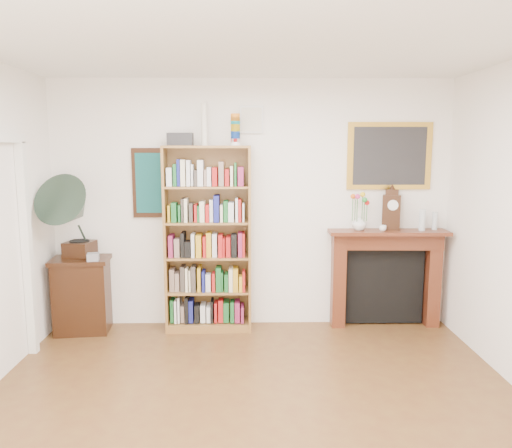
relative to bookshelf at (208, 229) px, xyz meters
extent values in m
cube|color=white|center=(0.49, -2.31, 1.64)|extent=(4.50, 5.00, 0.01)
cube|color=white|center=(0.49, 0.19, 0.24)|extent=(4.50, 0.01, 2.80)
cube|color=white|center=(-1.72, -0.64, -0.11)|extent=(0.08, 0.08, 2.10)
cube|color=black|center=(-0.56, 0.17, 0.49)|extent=(0.58, 0.03, 0.78)
cube|color=#115153|center=(-0.56, 0.15, 0.49)|extent=(0.50, 0.01, 0.67)
cube|color=white|center=(0.49, 0.17, 1.19)|extent=(0.26, 0.03, 0.30)
cube|color=silver|center=(0.49, 0.15, 1.19)|extent=(0.22, 0.01, 0.26)
cube|color=gold|center=(2.04, 0.17, 0.79)|extent=(0.95, 0.03, 0.75)
cube|color=#262628|center=(2.04, 0.15, 0.79)|extent=(0.82, 0.01, 0.65)
cube|color=brown|center=(-0.46, 0.00, -0.12)|extent=(0.04, 0.34, 2.07)
cube|color=brown|center=(0.46, 0.00, -0.12)|extent=(0.04, 0.34, 2.07)
cube|color=brown|center=(0.00, 0.00, 0.90)|extent=(0.96, 0.36, 0.03)
cube|color=brown|center=(0.00, 0.00, -1.11)|extent=(0.96, 0.36, 0.09)
cube|color=brown|center=(0.00, 0.16, -0.12)|extent=(0.95, 0.04, 2.07)
cube|color=brown|center=(0.00, 0.00, -0.71)|extent=(0.90, 0.33, 0.02)
cube|color=brown|center=(0.00, 0.00, -0.32)|extent=(0.90, 0.33, 0.02)
cube|color=brown|center=(0.00, 0.00, 0.07)|extent=(0.90, 0.33, 0.02)
cube|color=brown|center=(0.00, 0.00, 0.46)|extent=(0.90, 0.33, 0.02)
cube|color=black|center=(-1.41, -0.05, -0.74)|extent=(0.66, 0.51, 0.84)
cube|color=#451910|center=(1.48, 0.07, -0.61)|extent=(0.15, 0.20, 1.08)
cube|color=#451910|center=(2.56, 0.07, -0.61)|extent=(0.15, 0.20, 1.08)
cube|color=#451910|center=(2.02, 0.07, -0.16)|extent=(1.24, 0.23, 0.18)
cube|color=#451910|center=(2.02, 0.03, -0.05)|extent=(1.34, 0.35, 0.04)
cube|color=black|center=(2.02, 0.14, -0.70)|extent=(0.90, 0.09, 0.87)
cube|color=black|center=(-1.42, 0.01, -0.23)|extent=(0.33, 0.33, 0.17)
cylinder|color=black|center=(-1.42, 0.01, -0.14)|extent=(0.26, 0.26, 0.01)
cone|color=#2C4034|center=(-1.42, -0.16, 0.25)|extent=(0.69, 0.81, 0.74)
cube|color=#A6A5B1|center=(-1.22, -0.18, -0.28)|extent=(0.14, 0.14, 0.08)
cube|color=black|center=(2.06, 0.08, 0.17)|extent=(0.22, 0.16, 0.39)
cylinder|color=white|center=(2.06, 0.02, 0.26)|extent=(0.11, 0.04, 0.12)
cube|color=black|center=(2.06, 0.08, 0.39)|extent=(0.16, 0.13, 0.07)
imported|color=white|center=(1.69, 0.05, 0.05)|extent=(0.17, 0.17, 0.16)
imported|color=white|center=(1.95, 0.00, 0.00)|extent=(0.09, 0.09, 0.06)
cylinder|color=silver|center=(2.39, 0.02, 0.09)|extent=(0.07, 0.07, 0.24)
cylinder|color=silver|center=(2.55, 0.08, 0.07)|extent=(0.06, 0.06, 0.20)
camera|label=1|loc=(0.44, -5.45, 0.89)|focal=35.00mm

